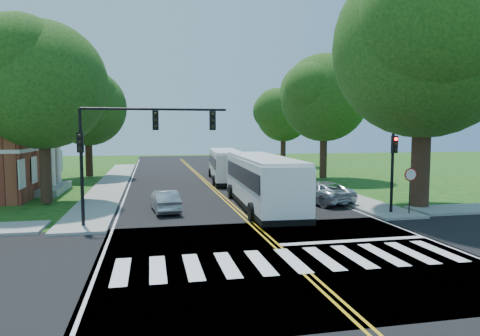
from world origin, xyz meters
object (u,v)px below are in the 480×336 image
object	(u,v)px
bus_lead	(262,181)
dark_sedan	(293,185)
signal_nw	(131,137)
suv	(319,192)
bus_follow	(225,165)
hatchback	(165,201)
signal_ne	(393,162)

from	to	relation	value
bus_lead	dark_sedan	size ratio (longest dim) A/B	2.57
signal_nw	suv	size ratio (longest dim) A/B	1.40
bus_lead	bus_follow	xyz separation A→B (m)	(0.24, 14.35, -0.13)
hatchback	suv	distance (m)	10.03
signal_nw	signal_ne	world-z (taller)	signal_nw
dark_sedan	signal_ne	bearing A→B (deg)	114.72
bus_follow	suv	size ratio (longest dim) A/B	2.24
signal_nw	hatchback	size ratio (longest dim) A/B	1.87
bus_follow	hatchback	xyz separation A→B (m)	(-6.07, -14.51, -0.90)
signal_nw	hatchback	bearing A→B (deg)	64.57
bus_follow	dark_sedan	xyz separation A→B (m)	(3.57, -9.18, -0.84)
signal_nw	bus_lead	xyz separation A→B (m)	(7.49, 3.63, -2.71)
suv	dark_sedan	world-z (taller)	suv
bus_lead	suv	distance (m)	4.35
suv	bus_lead	bearing A→B (deg)	-3.10
signal_ne	dark_sedan	size ratio (longest dim) A/B	0.92
hatchback	suv	world-z (taller)	suv
bus_follow	suv	bearing A→B (deg)	111.22
signal_nw	dark_sedan	distance (m)	14.79
signal_nw	dark_sedan	world-z (taller)	signal_nw
bus_lead	bus_follow	distance (m)	14.36
signal_ne	suv	world-z (taller)	signal_ne
dark_sedan	suv	bearing A→B (deg)	101.63
signal_ne	hatchback	world-z (taller)	signal_ne
bus_follow	dark_sedan	bearing A→B (deg)	116.27
dark_sedan	bus_lead	bearing A→B (deg)	60.97
bus_lead	hatchback	size ratio (longest dim) A/B	3.21
hatchback	dark_sedan	distance (m)	11.02
hatchback	signal_ne	bearing A→B (deg)	157.94
bus_follow	dark_sedan	size ratio (longest dim) A/B	2.39
signal_ne	bus_follow	xyz separation A→B (m)	(-6.33, 17.98, -1.42)
signal_nw	dark_sedan	xyz separation A→B (m)	(11.30, 8.81, -3.68)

